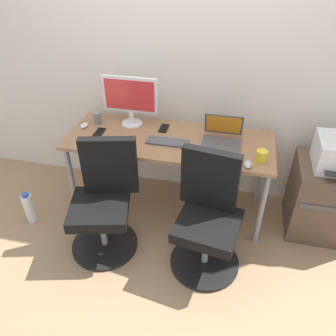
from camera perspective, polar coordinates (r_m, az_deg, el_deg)
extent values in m
plane|color=#9E7A56|center=(3.26, 0.19, -6.43)|extent=(5.28, 5.28, 0.00)
cube|color=silver|center=(2.95, 2.03, 18.19)|extent=(4.40, 0.04, 2.60)
cube|color=#996B47|center=(2.82, 0.22, 4.64)|extent=(1.71, 0.65, 0.03)
cylinder|color=gray|center=(3.07, -15.74, -2.37)|extent=(0.04, 0.04, 0.72)
cylinder|color=gray|center=(2.79, 15.40, -6.85)|extent=(0.04, 0.04, 0.72)
cylinder|color=gray|center=(3.47, -11.89, 3.04)|extent=(0.04, 0.04, 0.72)
cylinder|color=gray|center=(3.22, 15.40, -0.39)|extent=(0.04, 0.04, 0.72)
cylinder|color=black|center=(2.95, -10.51, -12.46)|extent=(0.54, 0.54, 0.03)
cylinder|color=gray|center=(2.82, -10.92, -9.94)|extent=(0.05, 0.05, 0.34)
cube|color=black|center=(2.67, -11.43, -6.71)|extent=(0.53, 0.53, 0.09)
cube|color=black|center=(2.61, -9.79, 0.35)|extent=(0.42, 0.17, 0.48)
cylinder|color=black|center=(2.80, 6.13, -15.39)|extent=(0.54, 0.54, 0.03)
cylinder|color=gray|center=(2.66, 6.38, -12.88)|extent=(0.05, 0.05, 0.34)
cube|color=black|center=(2.50, 6.70, -9.62)|extent=(0.50, 0.50, 0.09)
cube|color=black|center=(2.46, 7.04, -1.86)|extent=(0.43, 0.13, 0.48)
cube|color=brown|center=(3.14, 24.98, -4.65)|extent=(0.57, 0.50, 0.65)
cube|color=#4C4C4C|center=(2.89, 26.15, -6.37)|extent=(0.51, 0.01, 0.04)
cylinder|color=white|center=(3.27, -22.27, -6.29)|extent=(0.09, 0.09, 0.28)
cylinder|color=#2D59B2|center=(3.17, -22.89, -4.20)|extent=(0.06, 0.06, 0.03)
cylinder|color=silver|center=(3.05, -6.06, 7.49)|extent=(0.18, 0.18, 0.01)
cylinder|color=silver|center=(3.03, -6.14, 8.50)|extent=(0.04, 0.04, 0.11)
cube|color=silver|center=(2.94, -6.40, 12.15)|extent=(0.48, 0.03, 0.31)
cube|color=red|center=(2.92, -6.50, 12.01)|extent=(0.43, 0.00, 0.26)
cube|color=#4C4C51|center=(2.75, 8.85, 3.86)|extent=(0.31, 0.22, 0.02)
cube|color=#4C4C51|center=(2.82, 9.33, 7.23)|extent=(0.31, 0.08, 0.20)
cube|color=orange|center=(2.82, 9.32, 7.22)|extent=(0.28, 0.06, 0.17)
cube|color=#2D2D2D|center=(2.73, -9.44, 3.56)|extent=(0.34, 0.12, 0.02)
cube|color=#515156|center=(2.76, -0.06, 4.41)|extent=(0.34, 0.12, 0.02)
ellipsoid|color=silver|center=(3.07, -13.88, 6.95)|extent=(0.06, 0.10, 0.03)
ellipsoid|color=#B7B7B7|center=(2.55, 13.27, 0.60)|extent=(0.06, 0.10, 0.03)
cylinder|color=yellow|center=(2.61, 15.43, 1.92)|extent=(0.08, 0.08, 0.09)
cylinder|color=slate|center=(3.09, -11.73, 8.21)|extent=(0.07, 0.07, 0.10)
cube|color=black|center=(2.96, -0.70, 6.69)|extent=(0.07, 0.14, 0.01)
cube|color=black|center=(2.96, -11.42, 5.93)|extent=(0.07, 0.14, 0.01)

